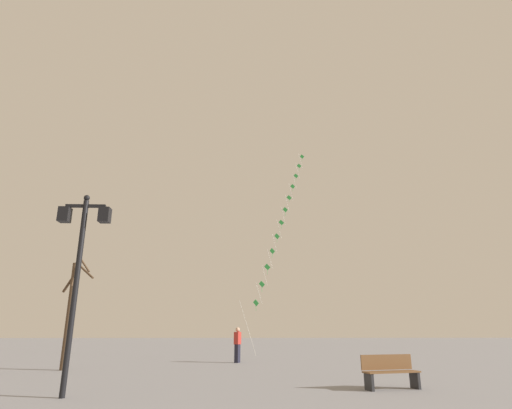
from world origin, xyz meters
name	(u,v)px	position (x,y,z in m)	size (l,w,h in m)	color
ground_plane	(212,362)	(0.00, 20.00, 0.00)	(160.00, 160.00, 0.00)	gray
twin_lantern_lamp_post	(80,252)	(-2.76, 8.00, 3.50)	(1.34, 0.28, 5.07)	black
kite_train	(280,225)	(4.20, 25.77, 8.74)	(5.46, 9.78, 16.23)	brown
kite_flyer	(238,344)	(1.29, 19.38, 0.90)	(0.40, 0.62, 1.71)	#1E1E2D
bare_tree	(71,311)	(-5.73, 15.40, 2.34)	(1.73, 1.30, 4.79)	#4C3826
park_bench	(390,372)	(5.59, 9.26, 0.45)	(1.66, 0.83, 0.89)	brown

